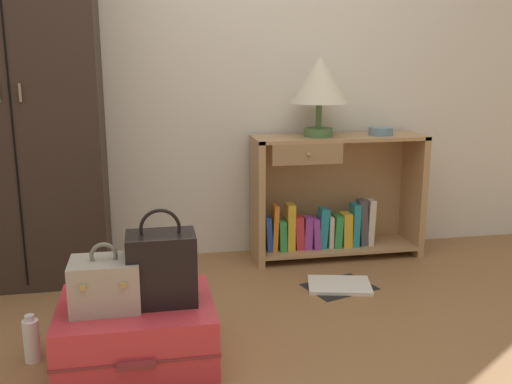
{
  "coord_description": "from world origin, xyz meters",
  "views": [
    {
      "loc": [
        -0.42,
        -2.05,
        1.22
      ],
      "look_at": [
        0.12,
        0.76,
        0.55
      ],
      "focal_mm": 40.54,
      "sensor_mm": 36.0,
      "label": 1
    }
  ],
  "objects_px": {
    "suitcase_large": "(137,332)",
    "open_book_on_floor": "(339,286)",
    "wardrobe": "(19,90)",
    "bookshelf": "(332,201)",
    "train_case": "(105,284)",
    "bottle": "(32,340)",
    "table_lamp": "(320,82)",
    "bowl": "(381,131)",
    "handbag": "(162,267)"
  },
  "relations": [
    {
      "from": "wardrobe",
      "to": "open_book_on_floor",
      "type": "xyz_separation_m",
      "value": [
        1.64,
        -0.45,
        -1.04
      ]
    },
    {
      "from": "bookshelf",
      "to": "open_book_on_floor",
      "type": "distance_m",
      "value": 0.64
    },
    {
      "from": "open_book_on_floor",
      "to": "wardrobe",
      "type": "bearing_deg",
      "value": 164.71
    },
    {
      "from": "bookshelf",
      "to": "train_case",
      "type": "relative_size",
      "value": 3.9
    },
    {
      "from": "bottle",
      "to": "bookshelf",
      "type": "bearing_deg",
      "value": 32.7
    },
    {
      "from": "bottle",
      "to": "open_book_on_floor",
      "type": "height_order",
      "value": "bottle"
    },
    {
      "from": "bowl",
      "to": "open_book_on_floor",
      "type": "height_order",
      "value": "bowl"
    },
    {
      "from": "wardrobe",
      "to": "bowl",
      "type": "xyz_separation_m",
      "value": [
        2.05,
        0.04,
        -0.27
      ]
    },
    {
      "from": "bottle",
      "to": "handbag",
      "type": "bearing_deg",
      "value": -10.85
    },
    {
      "from": "bowl",
      "to": "bottle",
      "type": "xyz_separation_m",
      "value": [
        -1.9,
        -1.0,
        -0.69
      ]
    },
    {
      "from": "bowl",
      "to": "handbag",
      "type": "distance_m",
      "value": 1.8
    },
    {
      "from": "table_lamp",
      "to": "bookshelf",
      "type": "bearing_deg",
      "value": 10.03
    },
    {
      "from": "bookshelf",
      "to": "suitcase_large",
      "type": "relative_size",
      "value": 1.68
    },
    {
      "from": "table_lamp",
      "to": "open_book_on_floor",
      "type": "relative_size",
      "value": 1.12
    },
    {
      "from": "suitcase_large",
      "to": "bookshelf",
      "type": "bearing_deg",
      "value": 43.37
    },
    {
      "from": "bowl",
      "to": "handbag",
      "type": "bearing_deg",
      "value": -141.01
    },
    {
      "from": "open_book_on_floor",
      "to": "bottle",
      "type": "bearing_deg",
      "value": -161.12
    },
    {
      "from": "suitcase_large",
      "to": "open_book_on_floor",
      "type": "xyz_separation_m",
      "value": [
        1.07,
        0.6,
        -0.12
      ]
    },
    {
      "from": "bowl",
      "to": "open_book_on_floor",
      "type": "xyz_separation_m",
      "value": [
        -0.41,
        -0.49,
        -0.77
      ]
    },
    {
      "from": "suitcase_large",
      "to": "train_case",
      "type": "relative_size",
      "value": 2.32
    },
    {
      "from": "bottle",
      "to": "suitcase_large",
      "type": "bearing_deg",
      "value": -11.45
    },
    {
      "from": "train_case",
      "to": "open_book_on_floor",
      "type": "distance_m",
      "value": 1.38
    },
    {
      "from": "table_lamp",
      "to": "train_case",
      "type": "distance_m",
      "value": 1.79
    },
    {
      "from": "bookshelf",
      "to": "bottle",
      "type": "bearing_deg",
      "value": -147.3
    },
    {
      "from": "suitcase_large",
      "to": "open_book_on_floor",
      "type": "relative_size",
      "value": 1.5
    },
    {
      "from": "bowl",
      "to": "train_case",
      "type": "bearing_deg",
      "value": -144.72
    },
    {
      "from": "bowl",
      "to": "open_book_on_floor",
      "type": "bearing_deg",
      "value": -129.46
    },
    {
      "from": "suitcase_large",
      "to": "train_case",
      "type": "xyz_separation_m",
      "value": [
        -0.11,
        -0.03,
        0.23
      ]
    },
    {
      "from": "handbag",
      "to": "bottle",
      "type": "relative_size",
      "value": 1.91
    },
    {
      "from": "wardrobe",
      "to": "table_lamp",
      "type": "bearing_deg",
      "value": 1.92
    },
    {
      "from": "wardrobe",
      "to": "bookshelf",
      "type": "height_order",
      "value": "wardrobe"
    },
    {
      "from": "wardrobe",
      "to": "bookshelf",
      "type": "distance_m",
      "value": 1.9
    },
    {
      "from": "bookshelf",
      "to": "table_lamp",
      "type": "xyz_separation_m",
      "value": [
        -0.1,
        -0.02,
        0.72
      ]
    },
    {
      "from": "bowl",
      "to": "open_book_on_floor",
      "type": "relative_size",
      "value": 0.35
    },
    {
      "from": "wardrobe",
      "to": "handbag",
      "type": "relative_size",
      "value": 5.41
    },
    {
      "from": "wardrobe",
      "to": "bottle",
      "type": "distance_m",
      "value": 1.36
    },
    {
      "from": "wardrobe",
      "to": "suitcase_large",
      "type": "height_order",
      "value": "wardrobe"
    },
    {
      "from": "suitcase_large",
      "to": "table_lamp",
      "type": "bearing_deg",
      "value": 45.5
    },
    {
      "from": "suitcase_large",
      "to": "handbag",
      "type": "distance_m",
      "value": 0.3
    },
    {
      "from": "table_lamp",
      "to": "handbag",
      "type": "relative_size",
      "value": 1.21
    },
    {
      "from": "bookshelf",
      "to": "table_lamp",
      "type": "relative_size",
      "value": 2.24
    },
    {
      "from": "bowl",
      "to": "bottle",
      "type": "relative_size",
      "value": 0.73
    },
    {
      "from": "handbag",
      "to": "wardrobe",
      "type": "bearing_deg",
      "value": 122.74
    },
    {
      "from": "train_case",
      "to": "bottle",
      "type": "distance_m",
      "value": 0.43
    },
    {
      "from": "handbag",
      "to": "open_book_on_floor",
      "type": "bearing_deg",
      "value": 32.56
    },
    {
      "from": "wardrobe",
      "to": "train_case",
      "type": "distance_m",
      "value": 1.36
    },
    {
      "from": "bowl",
      "to": "suitcase_large",
      "type": "height_order",
      "value": "bowl"
    },
    {
      "from": "bookshelf",
      "to": "bowl",
      "type": "xyz_separation_m",
      "value": [
        0.29,
        -0.03,
        0.43
      ]
    },
    {
      "from": "table_lamp",
      "to": "open_book_on_floor",
      "type": "bearing_deg",
      "value": -91.58
    },
    {
      "from": "bowl",
      "to": "bottle",
      "type": "distance_m",
      "value": 2.25
    }
  ]
}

